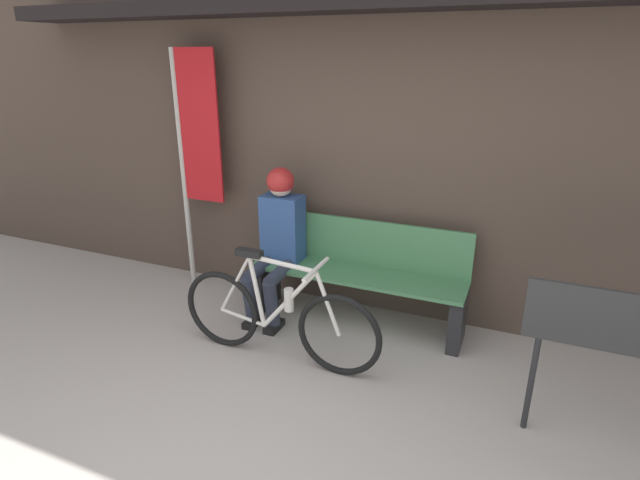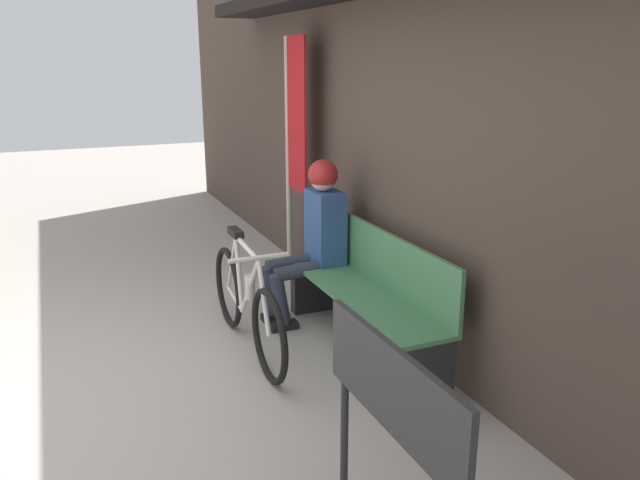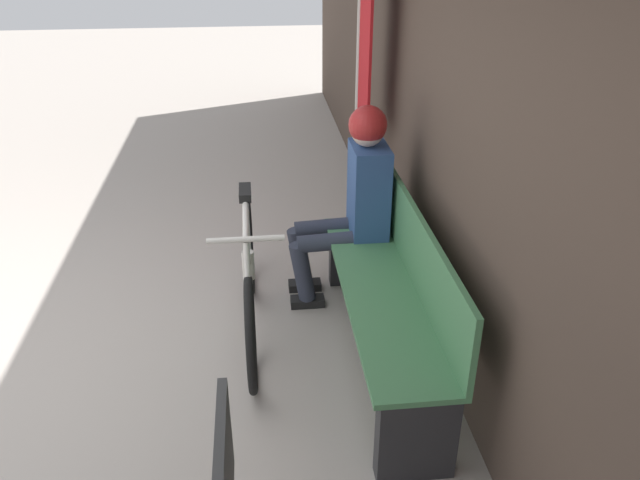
{
  "view_description": "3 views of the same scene",
  "coord_description": "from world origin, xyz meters",
  "px_view_note": "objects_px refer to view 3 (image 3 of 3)",
  "views": [
    {
      "loc": [
        1.18,
        -1.49,
        2.15
      ],
      "look_at": [
        -0.16,
        1.65,
        0.88
      ],
      "focal_mm": 28.0,
      "sensor_mm": 36.0,
      "label": 1
    },
    {
      "loc": [
        3.59,
        0.18,
        2.02
      ],
      "look_at": [
        -0.08,
        1.78,
        0.85
      ],
      "focal_mm": 35.0,
      "sensor_mm": 36.0,
      "label": 2
    },
    {
      "loc": [
        2.8,
        1.42,
        2.27
      ],
      "look_at": [
        0.01,
        1.72,
        0.8
      ],
      "focal_mm": 35.0,
      "sensor_mm": 36.0,
      "label": 3
    }
  ],
  "objects_px": {
    "banner_pole": "(363,54)",
    "park_bench_near": "(391,296)",
    "person_seated": "(354,193)",
    "bicycle": "(250,281)"
  },
  "relations": [
    {
      "from": "bicycle",
      "to": "person_seated",
      "type": "relative_size",
      "value": 1.24
    },
    {
      "from": "park_bench_near",
      "to": "banner_pole",
      "type": "relative_size",
      "value": 0.81
    },
    {
      "from": "bicycle",
      "to": "person_seated",
      "type": "height_order",
      "value": "person_seated"
    },
    {
      "from": "banner_pole",
      "to": "park_bench_near",
      "type": "bearing_deg",
      "value": -3.2
    },
    {
      "from": "person_seated",
      "to": "banner_pole",
      "type": "xyz_separation_m",
      "value": [
        -0.93,
        0.2,
        0.66
      ]
    },
    {
      "from": "person_seated",
      "to": "banner_pole",
      "type": "bearing_deg",
      "value": 167.9
    },
    {
      "from": "person_seated",
      "to": "banner_pole",
      "type": "distance_m",
      "value": 1.16
    },
    {
      "from": "park_bench_near",
      "to": "bicycle",
      "type": "bearing_deg",
      "value": -114.43
    },
    {
      "from": "park_bench_near",
      "to": "person_seated",
      "type": "xyz_separation_m",
      "value": [
        -0.68,
        -0.11,
        0.32
      ]
    },
    {
      "from": "park_bench_near",
      "to": "banner_pole",
      "type": "bearing_deg",
      "value": 176.8
    }
  ]
}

